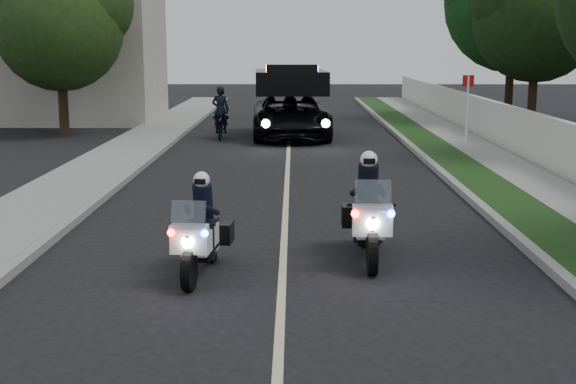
{
  "coord_description": "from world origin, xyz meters",
  "views": [
    {
      "loc": [
        0.16,
        -9.33,
        3.41
      ],
      "look_at": [
        0.07,
        3.41,
        1.0
      ],
      "focal_mm": 48.58,
      "sensor_mm": 36.0,
      "label": 1
    }
  ],
  "objects": [
    {
      "name": "curb_left",
      "position": [
        -4.1,
        10.0,
        0.07
      ],
      "size": [
        0.2,
        60.0,
        0.15
      ],
      "primitive_type": "cube",
      "color": "gray",
      "rests_on": "ground"
    },
    {
      "name": "lane_marking",
      "position": [
        0.0,
        10.0,
        0.0
      ],
      "size": [
        0.12,
        50.0,
        0.01
      ],
      "primitive_type": "cube",
      "color": "#BFB78C",
      "rests_on": "ground"
    },
    {
      "name": "grass_verge",
      "position": [
        4.8,
        10.0,
        0.08
      ],
      "size": [
        1.2,
        60.0,
        0.16
      ],
      "primitive_type": "cube",
      "color": "#193814",
      "rests_on": "ground"
    },
    {
      "name": "sidewalk_right",
      "position": [
        6.1,
        10.0,
        0.08
      ],
      "size": [
        1.4,
        60.0,
        0.16
      ],
      "primitive_type": "cube",
      "color": "gray",
      "rests_on": "ground"
    },
    {
      "name": "cyclist",
      "position": [
        -2.52,
        19.25,
        0.0
      ],
      "size": [
        0.63,
        0.43,
        1.72
      ],
      "primitive_type": "imported",
      "rotation": [
        0.0,
        0.0,
        3.11
      ],
      "color": "black",
      "rests_on": "ground"
    },
    {
      "name": "ground",
      "position": [
        0.0,
        0.0,
        0.0
      ],
      "size": [
        120.0,
        120.0,
        0.0
      ],
      "primitive_type": "plane",
      "color": "black",
      "rests_on": "ground"
    },
    {
      "name": "police_moto_right",
      "position": [
        1.37,
        2.86,
        0.0
      ],
      "size": [
        0.77,
        2.08,
        1.75
      ],
      "primitive_type": null,
      "rotation": [
        0.0,
        0.0,
        -0.02
      ],
      "color": "silver",
      "rests_on": "ground"
    },
    {
      "name": "police_moto_left",
      "position": [
        -1.22,
        1.96,
        0.0
      ],
      "size": [
        0.82,
        1.89,
        1.56
      ],
      "primitive_type": null,
      "rotation": [
        0.0,
        0.0,
        -0.1
      ],
      "color": "silver",
      "rests_on": "ground"
    },
    {
      "name": "sidewalk_left",
      "position": [
        -5.2,
        10.0,
        0.08
      ],
      "size": [
        2.0,
        60.0,
        0.16
      ],
      "primitive_type": "cube",
      "color": "gray",
      "rests_on": "ground"
    },
    {
      "name": "bicycle",
      "position": [
        -2.52,
        19.25,
        0.0
      ],
      "size": [
        0.74,
        1.84,
        0.95
      ],
      "primitive_type": "imported",
      "rotation": [
        0.0,
        0.0,
        0.06
      ],
      "color": "black",
      "rests_on": "ground"
    },
    {
      "name": "curb_right",
      "position": [
        4.1,
        10.0,
        0.07
      ],
      "size": [
        0.2,
        60.0,
        0.15
      ],
      "primitive_type": "cube",
      "color": "gray",
      "rests_on": "ground"
    },
    {
      "name": "tree_right_d",
      "position": [
        9.83,
        25.86,
        0.0
      ],
      "size": [
        7.42,
        7.42,
        10.12
      ],
      "primitive_type": null,
      "rotation": [
        0.0,
        0.0,
        -0.26
      ],
      "color": "#174216",
      "rests_on": "ground"
    },
    {
      "name": "tree_left_near",
      "position": [
        -8.48,
        19.88,
        0.0
      ],
      "size": [
        6.22,
        6.22,
        7.89
      ],
      "primitive_type": null,
      "rotation": [
        0.0,
        0.0,
        -0.41
      ],
      "color": "#213E14",
      "rests_on": "ground"
    },
    {
      "name": "sign_post",
      "position": [
        6.0,
        16.91,
        0.0
      ],
      "size": [
        0.42,
        0.42,
        2.5
      ],
      "primitive_type": null,
      "rotation": [
        0.0,
        0.0,
        -0.08
      ],
      "color": "#B40C22",
      "rests_on": "ground"
    },
    {
      "name": "tree_left_far",
      "position": [
        -9.9,
        23.75,
        0.0
      ],
      "size": [
        9.42,
        9.42,
        12.12
      ],
      "primitive_type": null,
      "rotation": [
        0.0,
        0.0,
        -0.37
      ],
      "color": "#1A3310",
      "rests_on": "ground"
    },
    {
      "name": "tree_right_e",
      "position": [
        10.1,
        23.25,
        0.0
      ],
      "size": [
        6.92,
        6.92,
        8.68
      ],
      "primitive_type": null,
      "rotation": [
        0.0,
        0.0,
        -0.43
      ],
      "color": "black",
      "rests_on": "ground"
    },
    {
      "name": "police_suv",
      "position": [
        0.05,
        19.62,
        0.0
      ],
      "size": [
        3.07,
        6.14,
        2.92
      ],
      "primitive_type": "imported",
      "rotation": [
        0.0,
        0.0,
        0.05
      ],
      "color": "black",
      "rests_on": "ground"
    },
    {
      "name": "building_far",
      "position": [
        -10.0,
        26.0,
        3.5
      ],
      "size": [
        8.0,
        6.0,
        7.0
      ],
      "primitive_type": "cube",
      "color": "#A8A396",
      "rests_on": "ground"
    },
    {
      "name": "property_wall",
      "position": [
        7.1,
        10.0,
        0.75
      ],
      "size": [
        0.22,
        60.0,
        1.5
      ],
      "primitive_type": "cube",
      "color": "beige",
      "rests_on": "ground"
    }
  ]
}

